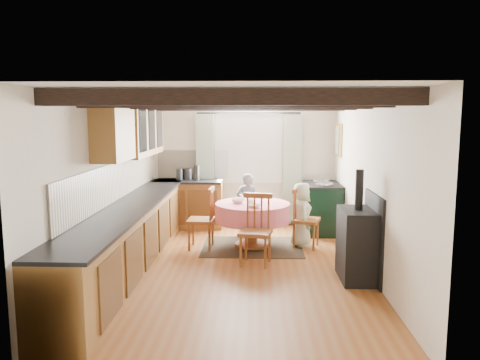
{
  "coord_description": "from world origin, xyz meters",
  "views": [
    {
      "loc": [
        0.25,
        -6.33,
        2.13
      ],
      "look_at": [
        0.0,
        0.8,
        1.15
      ],
      "focal_mm": 34.61,
      "sensor_mm": 36.0,
      "label": 1
    }
  ],
  "objects_px": {
    "chair_right": "(306,218)",
    "cast_iron_stove": "(358,225)",
    "aga_range": "(322,207)",
    "chair_left": "(201,218)",
    "child_right": "(301,215)",
    "cup": "(251,203)",
    "chair_near": "(255,230)",
    "dining_table": "(252,225)",
    "child_far": "(248,204)"
  },
  "relations": [
    {
      "from": "aga_range",
      "to": "child_far",
      "type": "relative_size",
      "value": 0.9
    },
    {
      "from": "chair_right",
      "to": "cast_iron_stove",
      "type": "xyz_separation_m",
      "value": [
        0.51,
        -1.49,
        0.24
      ]
    },
    {
      "from": "cast_iron_stove",
      "to": "child_far",
      "type": "bearing_deg",
      "value": 123.07
    },
    {
      "from": "chair_right",
      "to": "child_far",
      "type": "height_order",
      "value": "child_far"
    },
    {
      "from": "chair_near",
      "to": "cup",
      "type": "distance_m",
      "value": 0.73
    },
    {
      "from": "chair_left",
      "to": "chair_right",
      "type": "height_order",
      "value": "chair_left"
    },
    {
      "from": "child_right",
      "to": "aga_range",
      "type": "bearing_deg",
      "value": -33.38
    },
    {
      "from": "chair_right",
      "to": "cast_iron_stove",
      "type": "relative_size",
      "value": 0.68
    },
    {
      "from": "chair_right",
      "to": "cup",
      "type": "distance_m",
      "value": 0.98
    },
    {
      "from": "cup",
      "to": "chair_near",
      "type": "bearing_deg",
      "value": -83.33
    },
    {
      "from": "dining_table",
      "to": "chair_near",
      "type": "relative_size",
      "value": 1.19
    },
    {
      "from": "child_right",
      "to": "chair_right",
      "type": "bearing_deg",
      "value": -139.26
    },
    {
      "from": "child_far",
      "to": "cast_iron_stove",
      "type": "bearing_deg",
      "value": 134.14
    },
    {
      "from": "chair_near",
      "to": "child_far",
      "type": "height_order",
      "value": "child_far"
    },
    {
      "from": "chair_left",
      "to": "aga_range",
      "type": "relative_size",
      "value": 0.99
    },
    {
      "from": "chair_left",
      "to": "cup",
      "type": "xyz_separation_m",
      "value": [
        0.81,
        -0.14,
        0.28
      ]
    },
    {
      "from": "dining_table",
      "to": "cast_iron_stove",
      "type": "xyz_separation_m",
      "value": [
        1.39,
        -1.47,
        0.36
      ]
    },
    {
      "from": "chair_near",
      "to": "cast_iron_stove",
      "type": "distance_m",
      "value": 1.47
    },
    {
      "from": "chair_near",
      "to": "child_far",
      "type": "distance_m",
      "value": 1.71
    },
    {
      "from": "aga_range",
      "to": "child_far",
      "type": "xyz_separation_m",
      "value": [
        -1.37,
        -0.26,
        0.1
      ]
    },
    {
      "from": "chair_left",
      "to": "chair_right",
      "type": "relative_size",
      "value": 1.02
    },
    {
      "from": "chair_near",
      "to": "cup",
      "type": "relative_size",
      "value": 10.27
    },
    {
      "from": "child_far",
      "to": "cup",
      "type": "distance_m",
      "value": 1.06
    },
    {
      "from": "child_far",
      "to": "child_right",
      "type": "height_order",
      "value": "child_far"
    },
    {
      "from": "chair_right",
      "to": "child_far",
      "type": "xyz_separation_m",
      "value": [
        -0.98,
        0.79,
        0.07
      ]
    },
    {
      "from": "dining_table",
      "to": "aga_range",
      "type": "height_order",
      "value": "aga_range"
    },
    {
      "from": "chair_left",
      "to": "child_right",
      "type": "relative_size",
      "value": 0.94
    },
    {
      "from": "dining_table",
      "to": "child_right",
      "type": "xyz_separation_m",
      "value": [
        0.8,
        0.09,
        0.16
      ]
    },
    {
      "from": "aga_range",
      "to": "cup",
      "type": "height_order",
      "value": "aga_range"
    },
    {
      "from": "chair_near",
      "to": "child_right",
      "type": "xyz_separation_m",
      "value": [
        0.75,
        0.99,
        0.02
      ]
    },
    {
      "from": "chair_left",
      "to": "cup",
      "type": "relative_size",
      "value": 10.04
    },
    {
      "from": "cup",
      "to": "chair_left",
      "type": "bearing_deg",
      "value": 170.36
    },
    {
      "from": "chair_left",
      "to": "cast_iron_stove",
      "type": "relative_size",
      "value": 0.69
    },
    {
      "from": "chair_left",
      "to": "chair_right",
      "type": "xyz_separation_m",
      "value": [
        1.71,
        0.11,
        -0.01
      ]
    },
    {
      "from": "chair_left",
      "to": "child_far",
      "type": "xyz_separation_m",
      "value": [
        0.74,
        0.9,
        0.06
      ]
    },
    {
      "from": "chair_left",
      "to": "child_right",
      "type": "distance_m",
      "value": 1.65
    },
    {
      "from": "chair_near",
      "to": "aga_range",
      "type": "xyz_separation_m",
      "value": [
        1.22,
        1.96,
        -0.05
      ]
    },
    {
      "from": "chair_right",
      "to": "aga_range",
      "type": "distance_m",
      "value": 1.12
    },
    {
      "from": "dining_table",
      "to": "chair_near",
      "type": "height_order",
      "value": "chair_near"
    },
    {
      "from": "dining_table",
      "to": "child_far",
      "type": "height_order",
      "value": "child_far"
    },
    {
      "from": "chair_near",
      "to": "chair_right",
      "type": "distance_m",
      "value": 1.24
    },
    {
      "from": "aga_range",
      "to": "child_right",
      "type": "xyz_separation_m",
      "value": [
        -0.47,
        -0.98,
        0.07
      ]
    },
    {
      "from": "dining_table",
      "to": "chair_left",
      "type": "bearing_deg",
      "value": -174.06
    },
    {
      "from": "aga_range",
      "to": "chair_right",
      "type": "bearing_deg",
      "value": -110.81
    },
    {
      "from": "chair_near",
      "to": "child_right",
      "type": "relative_size",
      "value": 0.97
    },
    {
      "from": "chair_right",
      "to": "aga_range",
      "type": "height_order",
      "value": "chair_right"
    },
    {
      "from": "aga_range",
      "to": "cast_iron_stove",
      "type": "relative_size",
      "value": 0.69
    },
    {
      "from": "dining_table",
      "to": "chair_left",
      "type": "relative_size",
      "value": 1.21
    },
    {
      "from": "chair_left",
      "to": "dining_table",
      "type": "bearing_deg",
      "value": 98.92
    },
    {
      "from": "child_right",
      "to": "chair_near",
      "type": "bearing_deg",
      "value": 135.11
    }
  ]
}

